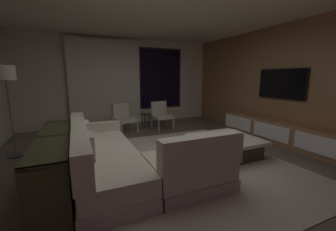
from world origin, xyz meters
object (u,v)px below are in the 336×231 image
(coffee_table, at_px, (225,146))
(book_stack_on_coffee_table, at_px, (224,135))
(side_stool, at_px, (146,117))
(media_console, at_px, (279,133))
(sectional_couch, at_px, (125,160))
(console_table_behind_couch, at_px, (55,159))
(standing_lamp, at_px, (5,79))
(accent_chair_near_window, at_px, (161,113))
(mounted_tv, at_px, (281,84))
(accent_chair_by_curtain, at_px, (123,116))

(coffee_table, xyz_separation_m, book_stack_on_coffee_table, (0.02, 0.05, 0.21))
(side_stool, relative_size, media_console, 0.15)
(sectional_couch, bearing_deg, console_table_behind_couch, 171.94)
(sectional_couch, height_order, media_console, sectional_couch)
(standing_lamp, bearing_deg, coffee_table, -23.37)
(accent_chair_near_window, bearing_deg, coffee_table, -84.08)
(sectional_couch, relative_size, coffee_table, 2.16)
(sectional_couch, bearing_deg, coffee_table, 4.05)
(media_console, distance_m, mounted_tv, 1.13)
(media_console, height_order, console_table_behind_couch, console_table_behind_couch)
(accent_chair_near_window, xyz_separation_m, accent_chair_by_curtain, (-1.13, 0.00, 0.00))
(accent_chair_by_curtain, bearing_deg, console_table_behind_couch, -119.84)
(media_console, bearing_deg, sectional_couch, -176.23)
(book_stack_on_coffee_table, xyz_separation_m, media_console, (1.60, 0.04, -0.15))
(coffee_table, distance_m, book_stack_on_coffee_table, 0.22)
(accent_chair_by_curtain, relative_size, mounted_tv, 0.65)
(coffee_table, relative_size, book_stack_on_coffee_table, 4.26)
(accent_chair_near_window, xyz_separation_m, mounted_tv, (2.08, -2.29, 0.92))
(sectional_couch, distance_m, coffee_table, 1.98)
(media_console, bearing_deg, coffee_table, -176.58)
(accent_chair_near_window, xyz_separation_m, console_table_behind_couch, (-2.61, -2.59, -0.02))
(accent_chair_by_curtain, height_order, standing_lamp, standing_lamp)
(book_stack_on_coffee_table, height_order, console_table_behind_couch, console_table_behind_couch)
(media_console, bearing_deg, mounted_tv, 47.60)
(accent_chair_near_window, height_order, standing_lamp, standing_lamp)
(coffee_table, xyz_separation_m, accent_chair_by_curtain, (-1.39, 2.58, 0.25))
(book_stack_on_coffee_table, distance_m, media_console, 1.61)
(accent_chair_by_curtain, height_order, media_console, accent_chair_by_curtain)
(side_stool, bearing_deg, coffee_table, -74.10)
(sectional_couch, height_order, book_stack_on_coffee_table, sectional_couch)
(book_stack_on_coffee_table, relative_size, accent_chair_near_window, 0.35)
(book_stack_on_coffee_table, bearing_deg, side_stool, 106.70)
(coffee_table, relative_size, accent_chair_near_window, 1.49)
(media_console, height_order, standing_lamp, standing_lamp)
(side_stool, bearing_deg, accent_chair_by_curtain, -178.08)
(media_console, relative_size, console_table_behind_couch, 1.48)
(coffee_table, distance_m, side_stool, 2.72)
(book_stack_on_coffee_table, relative_size, mounted_tv, 0.23)
(book_stack_on_coffee_table, distance_m, accent_chair_near_window, 2.55)
(accent_chair_by_curtain, bearing_deg, coffee_table, -61.67)
(book_stack_on_coffee_table, xyz_separation_m, console_table_behind_couch, (-2.91, -0.06, 0.01))
(console_table_behind_couch, bearing_deg, standing_lamp, 116.79)
(sectional_couch, xyz_separation_m, side_stool, (1.23, 2.75, 0.08))
(coffee_table, distance_m, console_table_behind_couch, 2.89)
(coffee_table, bearing_deg, mounted_tv, 9.28)
(console_table_behind_couch, bearing_deg, media_console, 1.37)
(accent_chair_near_window, distance_m, console_table_behind_couch, 3.68)
(side_stool, bearing_deg, sectional_couch, -114.06)
(standing_lamp, bearing_deg, console_table_behind_couch, -63.21)
(console_table_behind_couch, distance_m, standing_lamp, 2.08)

